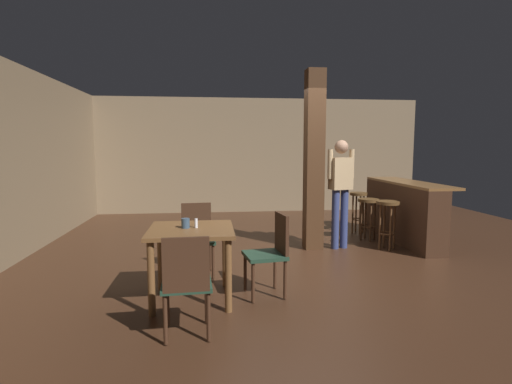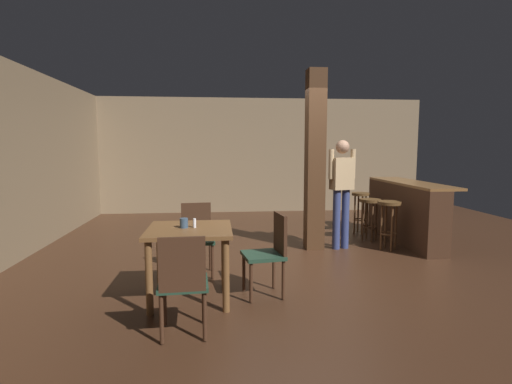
% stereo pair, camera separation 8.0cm
% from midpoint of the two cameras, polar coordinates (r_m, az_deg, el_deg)
% --- Properties ---
extents(ground_plane, '(10.80, 10.80, 0.00)m').
position_cam_midpoint_polar(ground_plane, '(5.76, 6.71, -9.88)').
color(ground_plane, '#382114').
extents(wall_back, '(8.00, 0.10, 2.80)m').
position_cam_midpoint_polar(wall_back, '(9.97, 1.22, 5.23)').
color(wall_back, '#756047').
rests_on(wall_back, ground_plane).
extents(pillar, '(0.28, 0.28, 2.80)m').
position_cam_midpoint_polar(pillar, '(6.33, 8.78, 4.43)').
color(pillar, '#422816').
rests_on(pillar, ground_plane).
extents(dining_table, '(0.88, 0.88, 0.77)m').
position_cam_midpoint_polar(dining_table, '(4.28, -8.90, -6.98)').
color(dining_table, brown).
rests_on(dining_table, ground_plane).
extents(chair_east, '(0.48, 0.48, 0.89)m').
position_cam_midpoint_polar(chair_east, '(4.37, 2.52, -8.26)').
color(chair_east, '#1E3828').
rests_on(chair_east, ground_plane).
extents(chair_south, '(0.44, 0.44, 0.89)m').
position_cam_midpoint_polar(chair_south, '(3.47, -9.74, -12.29)').
color(chair_south, '#1E3828').
rests_on(chair_south, ground_plane).
extents(chair_north, '(0.46, 0.46, 0.89)m').
position_cam_midpoint_polar(chair_north, '(5.14, -8.02, -6.07)').
color(chair_north, '#1E3828').
rests_on(chair_north, ground_plane).
extents(napkin_cup, '(0.09, 0.09, 0.10)m').
position_cam_midpoint_polar(napkin_cup, '(4.25, -9.73, -4.39)').
color(napkin_cup, '#33475B').
rests_on(napkin_cup, dining_table).
extents(salt_shaker, '(0.03, 0.03, 0.10)m').
position_cam_midpoint_polar(salt_shaker, '(4.25, -8.24, -4.41)').
color(salt_shaker, silver).
rests_on(salt_shaker, dining_table).
extents(standing_person, '(0.47, 0.27, 1.72)m').
position_cam_midpoint_polar(standing_person, '(6.42, 12.49, 0.83)').
color(standing_person, tan).
rests_on(standing_person, ground_plane).
extents(bar_counter, '(0.56, 2.25, 1.02)m').
position_cam_midpoint_polar(bar_counter, '(7.29, 20.72, -2.57)').
color(bar_counter, brown).
rests_on(bar_counter, ground_plane).
extents(bar_stool_near, '(0.36, 0.36, 0.77)m').
position_cam_midpoint_polar(bar_stool_near, '(6.59, 18.81, -2.91)').
color(bar_stool_near, '#4C3319').
rests_on(bar_stool_near, ground_plane).
extents(bar_stool_mid, '(0.36, 0.36, 0.73)m').
position_cam_midpoint_polar(bar_stool_mid, '(7.14, 16.28, -2.37)').
color(bar_stool_mid, '#4C3319').
rests_on(bar_stool_mid, ground_plane).
extents(bar_stool_far, '(0.32, 0.32, 0.77)m').
position_cam_midpoint_polar(bar_stool_far, '(7.71, 14.97, -1.60)').
color(bar_stool_far, '#4C3319').
rests_on(bar_stool_far, ground_plane).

